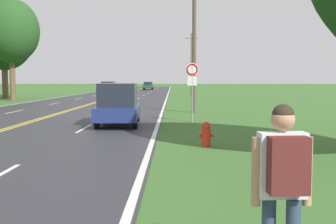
% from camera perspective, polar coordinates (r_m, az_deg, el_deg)
% --- Properties ---
extents(hitchhiker_person, '(0.61, 0.44, 1.80)m').
position_cam_1_polar(hitchhiker_person, '(4.33, 15.33, -8.25)').
color(hitchhiker_person, navy).
rests_on(hitchhiker_person, ground).
extents(fire_hydrant, '(0.44, 0.28, 0.77)m').
position_cam_1_polar(fire_hydrant, '(12.80, 5.19, -3.00)').
color(fire_hydrant, red).
rests_on(fire_hydrant, ground).
extents(traffic_sign, '(0.60, 0.10, 2.82)m').
position_cam_1_polar(traffic_sign, '(20.11, 3.29, 4.69)').
color(traffic_sign, gray).
rests_on(traffic_sign, ground).
extents(utility_pole_midground, '(1.80, 0.24, 7.59)m').
position_cam_1_polar(utility_pole_midground, '(26.06, 3.56, 8.61)').
color(utility_pole_midground, brown).
rests_on(utility_pole_midground, ground).
extents(utility_pole_far, '(1.80, 0.24, 7.92)m').
position_cam_1_polar(utility_pole_far, '(54.54, 3.22, 6.59)').
color(utility_pole_far, brown).
rests_on(utility_pole_far, ground).
extents(tree_left_verge, '(6.43, 6.43, 10.44)m').
position_cam_1_polar(tree_left_verge, '(49.56, -21.36, 9.54)').
color(tree_left_verge, brown).
rests_on(tree_left_verge, ground).
extents(tree_mid_treeline, '(5.26, 5.26, 9.67)m').
position_cam_1_polar(tree_mid_treeline, '(43.12, -20.48, 10.23)').
color(tree_mid_treeline, brown).
rests_on(tree_mid_treeline, ground).
extents(car_dark_blue_van_nearest, '(1.99, 4.62, 1.87)m').
position_cam_1_polar(car_dark_blue_van_nearest, '(18.97, -6.71, 1.18)').
color(car_dark_blue_van_nearest, black).
rests_on(car_dark_blue_van_nearest, ground).
extents(car_champagne_van_approaching, '(2.04, 4.34, 1.75)m').
position_cam_1_polar(car_champagne_van_approaching, '(61.00, -8.07, 3.31)').
color(car_champagne_van_approaching, black).
rests_on(car_champagne_van_approaching, ground).
extents(car_dark_green_suv_mid_near, '(1.92, 4.25, 1.58)m').
position_cam_1_polar(car_dark_green_suv_mid_near, '(83.25, -2.69, 3.60)').
color(car_dark_green_suv_mid_near, black).
rests_on(car_dark_green_suv_mid_near, ground).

